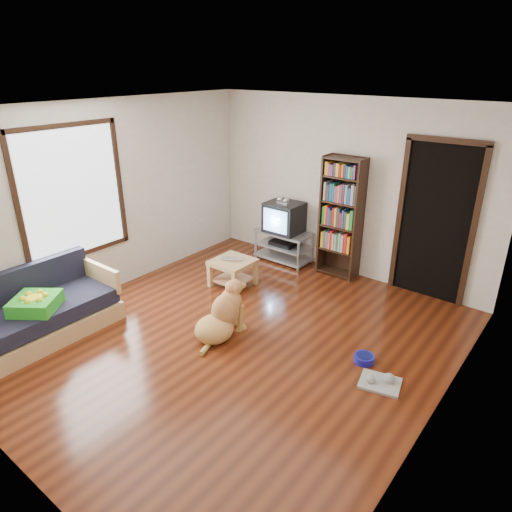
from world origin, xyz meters
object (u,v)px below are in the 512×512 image
Objects in this scene: tv_stand at (283,245)px; dog_bowl at (364,359)px; green_cushion at (35,303)px; coffee_table at (233,268)px; grey_rag at (380,383)px; crt_tv at (285,217)px; laptop at (231,260)px; sofa at (38,316)px; bookshelf at (342,211)px; dog at (222,317)px.

dog_bowl is at bearing -37.08° from tv_stand.
coffee_table is (0.81, 2.47, -0.22)m from green_cushion.
crt_tv is (-2.59, 2.00, 0.73)m from grey_rag.
grey_rag is 0.44× the size of tv_stand.
laptop reaches higher than coffee_table.
sofa is at bearing -111.07° from coffee_table.
coffee_table is (0.93, 2.42, 0.02)m from sofa.
laptop is 1.35× the size of dog_bowl.
coffee_table reaches higher than dog_bowl.
sofa is (-3.26, -1.90, 0.22)m from dog_bowl.
coffee_table is (-0.99, -1.31, -0.72)m from bookshelf.
bookshelf is at bearing 52.78° from coffee_table.
green_cushion is 2.12× the size of dog_bowl.
sofa is at bearing -105.02° from tv_stand.
grey_rag is at bearing -16.24° from coffee_table.
green_cushion reaches higher than laptop.
bookshelf reaches higher than sofa.
sofa is 3.27× the size of coffee_table.
dog is (1.70, 1.34, -0.01)m from sofa.
laptop reaches higher than dog_bowl.
coffee_table is (-2.63, 0.77, 0.27)m from grey_rag.
tv_stand is 0.47m from crt_tv.
dog_bowl is 0.55× the size of grey_rag.
laptop is 0.34× the size of dog.
dog_bowl is 0.12× the size of sofa.
bookshelf is at bearing 28.10° from green_cushion.
green_cushion reaches higher than tv_stand.
laptop is 2.57m from sofa.
sofa reaches higher than grey_rag.
dog is (1.58, 1.39, -0.24)m from green_cushion.
laptop is at bearing 35.27° from green_cushion.
laptop is at bearing -91.95° from tv_stand.
crt_tv reaches higher than green_cushion.
grey_rag is 0.73× the size of coffee_table.
tv_stand is 0.50× the size of sofa.
sofa is at bearing -149.76° from dog_bowl.
green_cushion is 4.21m from bookshelf.
tv_stand is 1.20m from bookshelf.
crt_tv is 2.47m from dog.
sofa is (-0.93, -2.39, -0.15)m from laptop.
bookshelf reaches higher than grey_rag.
coffee_table is (-2.33, 0.52, 0.24)m from dog_bowl.
crt_tv is (0.00, 0.02, 0.47)m from tv_stand.
green_cushion is at bearing -115.49° from bookshelf.
bookshelf reaches higher than crt_tv.
dog reaches higher than green_cushion.
bookshelf is 1.00× the size of sofa.
coffee_table is at bearing 163.76° from grey_rag.
tv_stand is at bearing 142.92° from dog_bowl.
grey_rag is 2.82m from bookshelf.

